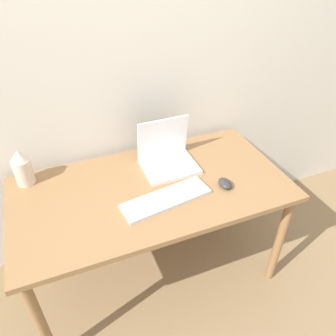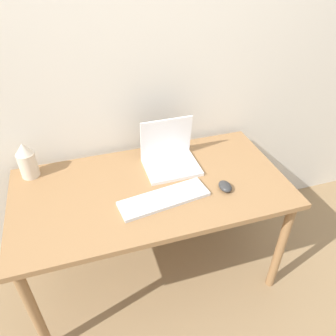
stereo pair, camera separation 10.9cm
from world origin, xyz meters
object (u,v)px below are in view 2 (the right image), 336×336
Objects in this scene: laptop at (170,156)px; keyboard at (164,198)px; vase at (27,160)px; mouse at (225,186)px.

keyboard is (-0.12, -0.28, -0.05)m from laptop.
vase is (-0.76, 0.13, 0.04)m from laptop.
keyboard is 5.15× the size of mouse.
vase is at bearing 170.40° from laptop.
vase is (-0.64, 0.41, 0.09)m from keyboard.
keyboard is 0.33m from mouse.
laptop is 0.77m from vase.
mouse is (0.21, -0.30, -0.04)m from laptop.
laptop reaches higher than keyboard.
keyboard is at bearing -32.59° from vase.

